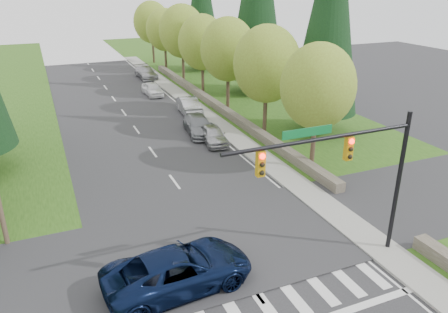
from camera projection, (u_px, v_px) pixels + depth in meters
grass_east at (309, 133)px, 36.09m from camera, size 14.00×110.00×0.06m
cross_street at (220, 244)px, 21.21m from camera, size 120.00×8.00×0.10m
sidewalk_east at (232, 135)px, 35.58m from camera, size 1.80×80.00×0.13m
curb_east at (223, 136)px, 35.27m from camera, size 0.20×80.00×0.13m
stone_wall_north at (215, 105)px, 42.89m from camera, size 0.70×40.00×0.70m
traffic_signal at (350, 162)px, 17.90m from camera, size 8.70×0.37×6.80m
decid_tree_0 at (318, 86)px, 27.49m from camera, size 4.80×4.80×8.37m
decid_tree_1 at (267, 64)px, 33.40m from camera, size 5.20×5.20×8.80m
decid_tree_2 at (228, 49)px, 39.23m from camera, size 5.00×5.00×8.82m
decid_tree_3 at (202, 42)px, 45.32m from camera, size 5.00×5.00×8.55m
decid_tree_4 at (182, 31)px, 51.16m from camera, size 5.40×5.40×9.18m
decid_tree_5 at (164, 30)px, 57.24m from camera, size 4.80×4.80×8.30m
decid_tree_6 at (152, 22)px, 63.11m from camera, size 5.20×5.20×8.86m
conifer_e_a at (330, 8)px, 32.72m from camera, size 5.44×5.44×17.80m
suv_navy at (178, 270)px, 17.94m from camera, size 6.48×3.43×1.74m
parked_car_a at (213, 135)px, 33.72m from camera, size 1.99×4.22×1.39m
parked_car_b at (199, 125)px, 35.78m from camera, size 2.66×5.20×1.44m
parked_car_c at (189, 106)px, 40.80m from camera, size 1.97×4.73×1.52m
parked_car_d at (152, 89)px, 47.36m from camera, size 1.80×4.09×1.37m
parked_car_e at (146, 72)px, 55.27m from camera, size 2.19×5.13×1.47m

